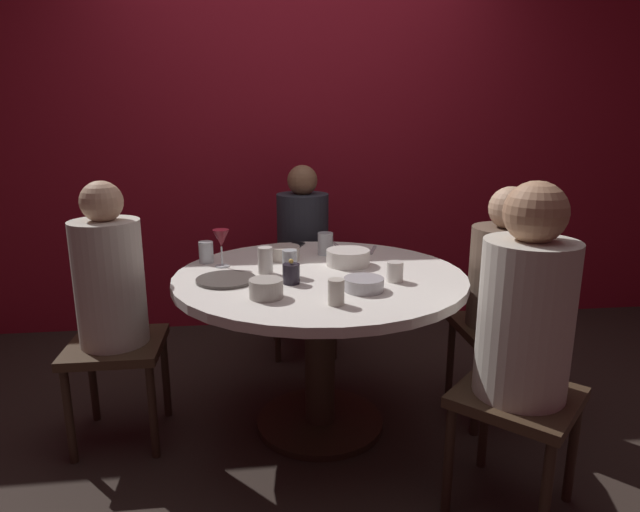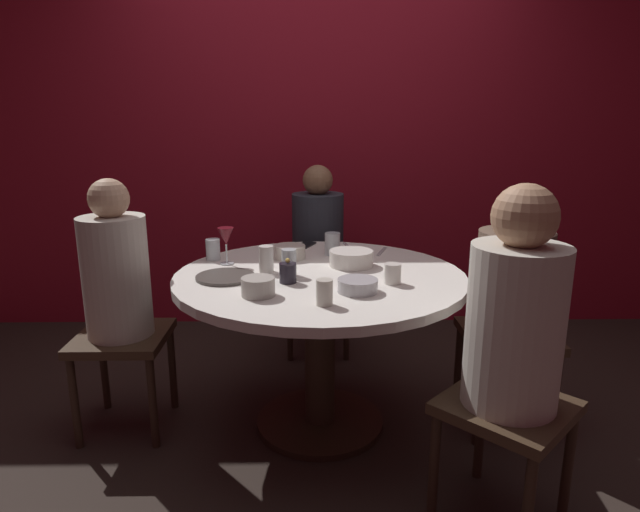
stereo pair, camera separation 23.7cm
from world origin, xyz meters
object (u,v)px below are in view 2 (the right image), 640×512
dining_table (320,308)px  wine_glass (226,238)px  cup_by_left_diner (289,262)px  seated_diner_left (117,281)px  seated_diner_back (318,239)px  candle_holder (288,273)px  cell_phone (305,245)px  bowl_salad_center (351,258)px  bowl_small_white (258,287)px  cup_far_edge (213,249)px  cup_beside_wine (393,274)px  seated_diner_front_right (514,326)px  bowl_serving_large (358,285)px  seated_diner_right (513,283)px  cup_by_right_diner (332,244)px  bowl_sauce_side (290,252)px  cup_near_candle (266,259)px  cup_center_front (324,292)px  dinner_plate (225,277)px

dining_table → wine_glass: bearing=159.4°
cup_by_left_diner → seated_diner_left: bearing=177.9°
seated_diner_back → candle_holder: 1.03m
cell_phone → bowl_salad_center: size_ratio=0.69×
seated_diner_back → bowl_small_white: (-0.24, -1.19, 0.07)m
candle_holder → wine_glass: size_ratio=0.60×
cell_phone → cup_far_edge: bearing=56.3°
seated_diner_left → cup_beside_wine: bearing=-7.3°
seated_diner_front_right → bowl_serving_large: seated_diner_front_right is taller
seated_diner_right → cup_by_left_diner: (-1.00, -0.03, 0.11)m
wine_glass → cup_by_right_diner: (0.51, 0.18, -0.07)m
candle_holder → wine_glass: (-0.30, 0.30, 0.09)m
bowl_salad_center → bowl_sauce_side: bowl_salad_center is taller
cup_by_right_diner → cup_far_edge: (-0.59, -0.09, -0.00)m
wine_glass → bowl_small_white: 0.52m
wine_glass → bowl_sauce_side: (0.29, 0.11, -0.10)m
bowl_serving_large → cup_beside_wine: bearing=35.2°
cup_by_right_diner → cell_phone: bearing=124.1°
cup_near_candle → cup_by_right_diner: bearing=45.3°
seated_diner_left → cup_far_edge: size_ratio=11.41×
candle_holder → cup_near_candle: bearing=122.2°
candle_holder → bowl_small_white: bearing=-122.1°
seated_diner_left → cup_far_edge: 0.47m
bowl_serving_large → cup_center_front: cup_center_front is taller
seated_diner_right → bowl_serving_large: size_ratio=7.00×
cup_by_right_diner → cup_beside_wine: (0.23, -0.50, -0.01)m
seated_diner_left → cup_near_candle: 0.67m
candle_holder → bowl_small_white: size_ratio=0.81×
dinner_plate → bowl_sauce_side: size_ratio=1.63×
cell_phone → cup_center_front: cup_center_front is taller
seated_diner_left → cup_beside_wine: size_ratio=13.83×
candle_holder → cup_beside_wine: 0.44m
bowl_small_white → bowl_sauce_side: size_ratio=0.84×
seated_diner_right → bowl_small_white: 1.16m
dinner_plate → cup_far_edge: (-0.11, 0.32, 0.04)m
cell_phone → cup_near_candle: bearing=94.6°
cup_far_edge → cup_beside_wine: size_ratio=1.21×
candle_holder → cup_beside_wine: size_ratio=1.24×
dining_table → cup_by_right_diner: bearing=78.8°
cup_center_front → seated_diner_right: bearing=26.0°
seated_diner_left → cup_far_edge: seated_diner_left is taller
cup_far_edge → candle_holder: bearing=-45.3°
seated_diner_front_right → bowl_salad_center: seated_diner_front_right is taller
cell_phone → wine_glass: bearing=68.7°
seated_diner_front_right → seated_diner_left: bearing=22.5°
seated_diner_front_right → cup_by_left_diner: bearing=6.8°
seated_diner_back → cell_phone: (-0.07, -0.34, 0.04)m
cup_by_right_diner → cup_by_left_diner: bearing=-119.0°
bowl_small_white → cup_by_right_diner: (0.31, 0.65, 0.02)m
bowl_sauce_side → cup_near_candle: bearing=-111.3°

